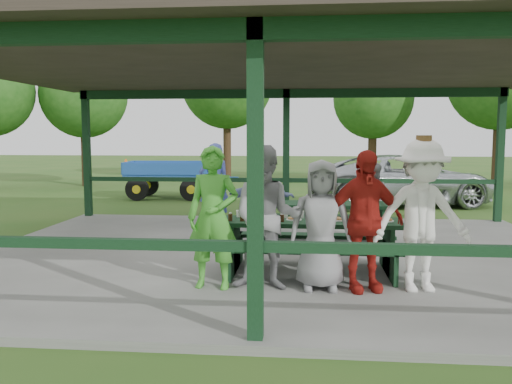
# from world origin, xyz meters

# --- Properties ---
(ground) EXTENTS (90.00, 90.00, 0.00)m
(ground) POSITION_xyz_m (0.00, 0.00, 0.00)
(ground) COLOR #2A541A
(ground) RESTS_ON ground
(concrete_slab) EXTENTS (10.00, 8.00, 0.10)m
(concrete_slab) POSITION_xyz_m (0.00, 0.00, 0.05)
(concrete_slab) COLOR slate
(concrete_slab) RESTS_ON ground
(pavilion_structure) EXTENTS (10.60, 8.60, 3.24)m
(pavilion_structure) POSITION_xyz_m (0.00, 0.00, 3.17)
(pavilion_structure) COLOR black
(pavilion_structure) RESTS_ON concrete_slab
(picnic_table_near) EXTENTS (2.53, 1.39, 0.75)m
(picnic_table_near) POSITION_xyz_m (0.55, -1.20, 0.57)
(picnic_table_near) COLOR black
(picnic_table_near) RESTS_ON concrete_slab
(picnic_table_far) EXTENTS (2.42, 1.39, 0.75)m
(picnic_table_far) POSITION_xyz_m (0.77, 0.80, 0.57)
(picnic_table_far) COLOR black
(picnic_table_far) RESTS_ON concrete_slab
(table_setting) EXTENTS (2.31, 0.45, 0.10)m
(table_setting) POSITION_xyz_m (0.49, -1.16, 0.89)
(table_setting) COLOR white
(table_setting) RESTS_ON picnic_table_near
(contestant_green) EXTENTS (0.70, 0.49, 1.82)m
(contestant_green) POSITION_xyz_m (-0.70, -2.10, 1.01)
(contestant_green) COLOR green
(contestant_green) RESTS_ON concrete_slab
(contestant_grey_left) EXTENTS (0.93, 0.74, 1.83)m
(contestant_grey_left) POSITION_xyz_m (-0.02, -2.10, 1.01)
(contestant_grey_left) COLOR gray
(contestant_grey_left) RESTS_ON concrete_slab
(contestant_grey_mid) EXTENTS (0.83, 0.56, 1.65)m
(contestant_grey_mid) POSITION_xyz_m (0.66, -2.04, 0.92)
(contestant_grey_mid) COLOR gray
(contestant_grey_mid) RESTS_ON concrete_slab
(contestant_red) EXTENTS (1.11, 0.69, 1.77)m
(contestant_red) POSITION_xyz_m (1.19, -2.05, 0.98)
(contestant_red) COLOR #A41D16
(contestant_red) RESTS_ON concrete_slab
(contestant_white_fedora) EXTENTS (1.30, 0.85, 1.95)m
(contestant_white_fedora) POSITION_xyz_m (1.90, -2.00, 1.05)
(contestant_white_fedora) COLOR white
(contestant_white_fedora) RESTS_ON concrete_slab
(spectator_lblue) EXTENTS (1.44, 0.84, 1.48)m
(spectator_lblue) POSITION_xyz_m (-0.44, 1.50, 0.84)
(spectator_lblue) COLOR #7F91C5
(spectator_lblue) RESTS_ON concrete_slab
(spectator_blue) EXTENTS (0.76, 0.64, 1.79)m
(spectator_blue) POSITION_xyz_m (-1.45, 2.34, 0.99)
(spectator_blue) COLOR #4454B2
(spectator_blue) RESTS_ON concrete_slab
(spectator_grey) EXTENTS (0.76, 0.63, 1.43)m
(spectator_grey) POSITION_xyz_m (1.72, 1.64, 0.81)
(spectator_grey) COLOR gray
(spectator_grey) RESTS_ON concrete_slab
(pickup_truck) EXTENTS (5.72, 3.49, 1.48)m
(pickup_truck) POSITION_xyz_m (3.27, 7.24, 0.74)
(pickup_truck) COLOR silver
(pickup_truck) RESTS_ON ground
(farm_trailer) EXTENTS (3.68, 1.75, 1.29)m
(farm_trailer) POSITION_xyz_m (-4.00, 8.41, 0.64)
(farm_trailer) COLOR #1B4898
(farm_trailer) RESTS_ON ground
(tree_far_left) EXTENTS (3.45, 3.45, 5.38)m
(tree_far_left) POSITION_xyz_m (-8.42, 12.34, 3.64)
(tree_far_left) COLOR #302113
(tree_far_left) RESTS_ON ground
(tree_left) EXTENTS (4.13, 4.13, 6.46)m
(tree_left) POSITION_xyz_m (-3.17, 15.92, 4.38)
(tree_left) COLOR #302113
(tree_left) RESTS_ON ground
(tree_mid) EXTENTS (3.36, 3.36, 5.25)m
(tree_mid) POSITION_xyz_m (3.26, 14.66, 3.55)
(tree_mid) COLOR #302113
(tree_mid) RESTS_ON ground
(tree_right) EXTENTS (3.98, 3.98, 6.21)m
(tree_right) POSITION_xyz_m (7.84, 13.01, 4.21)
(tree_right) COLOR #302113
(tree_right) RESTS_ON ground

